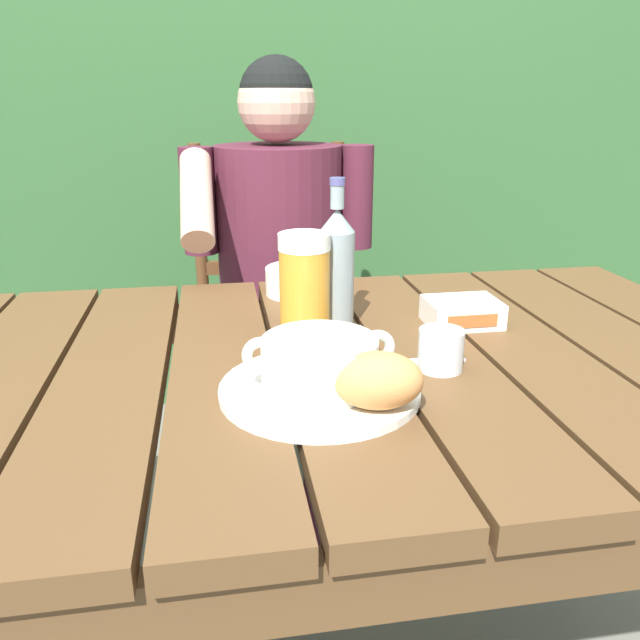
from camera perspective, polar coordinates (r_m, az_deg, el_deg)
The scene contains 13 objects.
dining_table at distance 1.02m, azimuth 0.71°, elevation -7.95°, with size 1.47×0.87×0.76m.
hedge_backdrop at distance 2.65m, azimuth -1.93°, elevation 19.22°, with size 4.17×0.94×2.82m.
chair_near_diner at distance 1.89m, azimuth -4.02°, elevation -0.72°, with size 0.46×0.40×1.02m.
person_eating at distance 1.63m, azimuth -3.62°, elevation 4.72°, with size 0.48×0.47×1.24m.
serving_plate at distance 0.86m, azimuth -0.03°, elevation -6.29°, with size 0.27×0.27×0.01m.
soup_bowl at distance 0.84m, azimuth -0.03°, elevation -3.77°, with size 0.21×0.16×0.08m.
bread_roll at distance 0.79m, azimuth 5.26°, elevation -5.46°, with size 0.13×0.10×0.07m.
beer_glass at distance 1.04m, azimuth -1.42°, elevation 3.14°, with size 0.09×0.09×0.18m.
beer_bottle at distance 1.07m, azimuth 1.52°, elevation 4.82°, with size 0.06×0.06×0.26m.
water_glass_small at distance 0.94m, azimuth 10.92°, elevation -2.67°, with size 0.07×0.07×0.06m.
butter_tub at distance 1.14m, azimuth 12.78°, elevation 0.70°, with size 0.13×0.10×0.04m.
table_knife at distance 0.95m, azimuth 7.16°, elevation -3.87°, with size 0.17×0.02×0.01m.
diner_bowl at distance 1.29m, azimuth -1.95°, elevation 3.60°, with size 0.14×0.14×0.05m.
Camera 1 is at (-0.16, -0.89, 1.15)m, focal length 35.22 mm.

